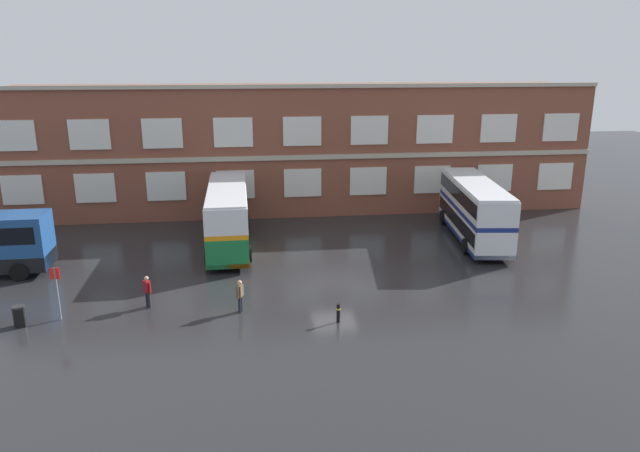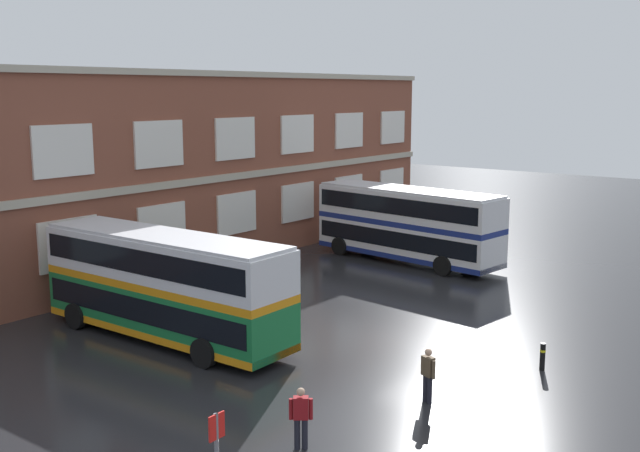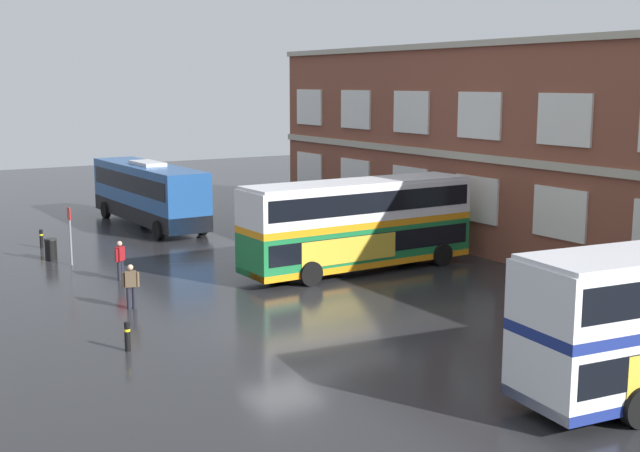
% 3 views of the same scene
% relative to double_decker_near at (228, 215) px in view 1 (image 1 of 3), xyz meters
% --- Properties ---
extents(ground_plane, '(120.00, 120.00, 0.00)m').
position_rel_double_decker_near_xyz_m(ground_plane, '(6.12, -5.32, -2.15)').
color(ground_plane, '#232326').
extents(brick_terminal_building, '(46.98, 8.19, 10.33)m').
position_rel_double_decker_near_xyz_m(brick_terminal_building, '(5.64, 10.66, 2.87)').
color(brick_terminal_building, brown).
rests_on(brick_terminal_building, ground).
extents(double_decker_near, '(2.98, 11.03, 4.07)m').
position_rel_double_decker_near_xyz_m(double_decker_near, '(0.00, 0.00, 0.00)').
color(double_decker_near, '#197038').
rests_on(double_decker_near, ground).
extents(double_decker_middle, '(3.84, 11.22, 4.07)m').
position_rel_double_decker_near_xyz_m(double_decker_middle, '(16.94, -0.41, 0.00)').
color(double_decker_middle, silver).
rests_on(double_decker_middle, ground).
extents(waiting_passenger, '(0.37, 0.63, 1.70)m').
position_rel_double_decker_near_xyz_m(waiting_passenger, '(0.84, -10.82, -1.22)').
color(waiting_passenger, black).
rests_on(waiting_passenger, ground).
extents(second_passenger, '(0.48, 0.56, 1.70)m').
position_rel_double_decker_near_xyz_m(second_passenger, '(-3.85, -9.69, -1.22)').
color(second_passenger, black).
rests_on(second_passenger, ground).
extents(bus_stand_flag, '(0.44, 0.10, 2.70)m').
position_rel_double_decker_near_xyz_m(bus_stand_flag, '(-7.89, -10.69, -0.51)').
color(bus_stand_flag, slate).
rests_on(bus_stand_flag, ground).
extents(station_litter_bin, '(0.60, 0.60, 1.03)m').
position_rel_double_decker_near_xyz_m(station_litter_bin, '(-9.58, -11.20, -1.63)').
color(station_litter_bin, black).
rests_on(station_litter_bin, ground).
extents(safety_bollard_east, '(0.19, 0.19, 0.95)m').
position_rel_double_decker_near_xyz_m(safety_bollard_east, '(5.56, -12.58, -1.66)').
color(safety_bollard_east, black).
rests_on(safety_bollard_east, ground).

